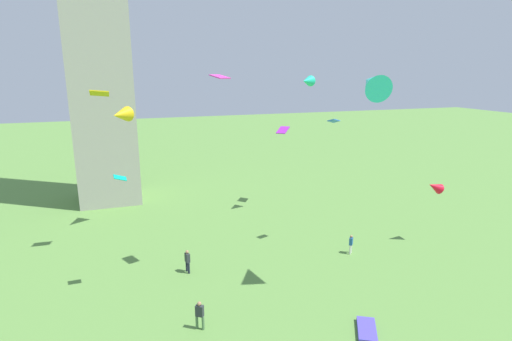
{
  "coord_description": "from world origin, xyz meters",
  "views": [
    {
      "loc": [
        -10.39,
        -8.47,
        14.19
      ],
      "look_at": [
        -2.02,
        15.87,
        7.8
      ],
      "focal_mm": 28.16,
      "sensor_mm": 36.0,
      "label": 1
    }
  ],
  "objects_px": {
    "kite_flying_0": "(220,77)",
    "kite_flying_1": "(372,84)",
    "person_1": "(187,260)",
    "kite_flying_6": "(121,115)",
    "kite_flying_4": "(120,178)",
    "kite_flying_8": "(307,81)",
    "person_2": "(351,243)",
    "kite_bundle_0": "(367,330)",
    "kite_flying_3": "(99,93)",
    "kite_flying_2": "(283,130)",
    "person_0": "(200,314)",
    "kite_flying_5": "(435,187)",
    "kite_flying_7": "(334,121)"
  },
  "relations": [
    {
      "from": "person_0",
      "to": "kite_flying_6",
      "type": "distance_m",
      "value": 19.84
    },
    {
      "from": "person_2",
      "to": "kite_flying_0",
      "type": "xyz_separation_m",
      "value": [
        -10.37,
        0.32,
        12.96
      ]
    },
    {
      "from": "kite_flying_2",
      "to": "kite_flying_7",
      "type": "distance_m",
      "value": 11.45
    },
    {
      "from": "kite_flying_8",
      "to": "kite_bundle_0",
      "type": "bearing_deg",
      "value": -51.11
    },
    {
      "from": "kite_flying_0",
      "to": "kite_bundle_0",
      "type": "xyz_separation_m",
      "value": [
        5.81,
        -9.33,
        -13.71
      ]
    },
    {
      "from": "kite_flying_3",
      "to": "kite_bundle_0",
      "type": "relative_size",
      "value": 0.62
    },
    {
      "from": "person_1",
      "to": "kite_flying_6",
      "type": "height_order",
      "value": "kite_flying_6"
    },
    {
      "from": "kite_flying_0",
      "to": "kite_bundle_0",
      "type": "height_order",
      "value": "kite_flying_0"
    },
    {
      "from": "kite_flying_4",
      "to": "kite_flying_7",
      "type": "bearing_deg",
      "value": -179.28
    },
    {
      "from": "kite_flying_4",
      "to": "kite_bundle_0",
      "type": "relative_size",
      "value": 0.36
    },
    {
      "from": "kite_flying_2",
      "to": "kite_flying_4",
      "type": "relative_size",
      "value": 2.23
    },
    {
      "from": "kite_flying_4",
      "to": "kite_bundle_0",
      "type": "distance_m",
      "value": 17.06
    },
    {
      "from": "kite_flying_0",
      "to": "kite_flying_6",
      "type": "relative_size",
      "value": 0.62
    },
    {
      "from": "kite_flying_3",
      "to": "kite_flying_6",
      "type": "relative_size",
      "value": 0.57
    },
    {
      "from": "kite_flying_7",
      "to": "kite_flying_4",
      "type": "bearing_deg",
      "value": 162.96
    },
    {
      "from": "person_1",
      "to": "kite_flying_5",
      "type": "height_order",
      "value": "kite_flying_5"
    },
    {
      "from": "kite_flying_0",
      "to": "kite_flying_7",
      "type": "xyz_separation_m",
      "value": [
        9.6,
        1.94,
        -3.45
      ]
    },
    {
      "from": "person_1",
      "to": "kite_flying_2",
      "type": "relative_size",
      "value": 0.99
    },
    {
      "from": "kite_flying_4",
      "to": "kite_flying_7",
      "type": "xyz_separation_m",
      "value": [
        16.18,
        2.37,
        2.62
      ]
    },
    {
      "from": "kite_flying_4",
      "to": "person_2",
      "type": "bearing_deg",
      "value": 172.79
    },
    {
      "from": "kite_flying_1",
      "to": "kite_flying_2",
      "type": "relative_size",
      "value": 1.63
    },
    {
      "from": "kite_flying_0",
      "to": "kite_flying_1",
      "type": "distance_m",
      "value": 9.5
    },
    {
      "from": "kite_flying_6",
      "to": "kite_bundle_0",
      "type": "height_order",
      "value": "kite_flying_6"
    },
    {
      "from": "kite_flying_4",
      "to": "kite_flying_8",
      "type": "height_order",
      "value": "kite_flying_8"
    },
    {
      "from": "kite_flying_4",
      "to": "kite_flying_6",
      "type": "height_order",
      "value": "kite_flying_6"
    },
    {
      "from": "kite_flying_0",
      "to": "kite_flying_8",
      "type": "height_order",
      "value": "kite_flying_0"
    },
    {
      "from": "person_0",
      "to": "person_1",
      "type": "height_order",
      "value": "same"
    },
    {
      "from": "person_1",
      "to": "kite_flying_4",
      "type": "xyz_separation_m",
      "value": [
        -4.11,
        -1.25,
        6.8
      ]
    },
    {
      "from": "kite_flying_1",
      "to": "person_1",
      "type": "bearing_deg",
      "value": -16.56
    },
    {
      "from": "kite_flying_0",
      "to": "kite_bundle_0",
      "type": "bearing_deg",
      "value": -170.07
    },
    {
      "from": "person_1",
      "to": "kite_flying_0",
      "type": "xyz_separation_m",
      "value": [
        2.47,
        -0.81,
        12.87
      ]
    },
    {
      "from": "person_0",
      "to": "kite_flying_7",
      "type": "height_order",
      "value": "kite_flying_7"
    },
    {
      "from": "kite_flying_3",
      "to": "kite_flying_8",
      "type": "distance_m",
      "value": 18.68
    },
    {
      "from": "person_0",
      "to": "kite_flying_0",
      "type": "distance_m",
      "value": 14.5
    },
    {
      "from": "kite_flying_2",
      "to": "kite_flying_6",
      "type": "distance_m",
      "value": 16.47
    },
    {
      "from": "kite_flying_1",
      "to": "kite_flying_0",
      "type": "bearing_deg",
      "value": -20.02
    },
    {
      "from": "person_2",
      "to": "kite_flying_4",
      "type": "bearing_deg",
      "value": 134.24
    },
    {
      "from": "kite_flying_2",
      "to": "kite_flying_7",
      "type": "xyz_separation_m",
      "value": [
        -0.41,
        -11.22,
        2.26
      ]
    },
    {
      "from": "kite_flying_6",
      "to": "kite_flying_7",
      "type": "height_order",
      "value": "kite_flying_6"
    },
    {
      "from": "person_0",
      "to": "person_1",
      "type": "xyz_separation_m",
      "value": [
        0.46,
        6.81,
        0.0
      ]
    },
    {
      "from": "kite_flying_3",
      "to": "kite_flying_6",
      "type": "bearing_deg",
      "value": -103.47
    },
    {
      "from": "person_2",
      "to": "kite_bundle_0",
      "type": "relative_size",
      "value": 0.72
    },
    {
      "from": "kite_flying_3",
      "to": "kite_flying_8",
      "type": "bearing_deg",
      "value": -167.88
    },
    {
      "from": "person_1",
      "to": "kite_flying_8",
      "type": "relative_size",
      "value": 0.96
    },
    {
      "from": "kite_flying_6",
      "to": "person_1",
      "type": "bearing_deg",
      "value": -31.46
    },
    {
      "from": "kite_flying_1",
      "to": "kite_flying_3",
      "type": "xyz_separation_m",
      "value": [
        -15.38,
        11.2,
        -0.83
      ]
    },
    {
      "from": "kite_flying_1",
      "to": "kite_flying_3",
      "type": "relative_size",
      "value": 2.11
    },
    {
      "from": "person_0",
      "to": "kite_flying_4",
      "type": "bearing_deg",
      "value": 158.46
    },
    {
      "from": "kite_flying_6",
      "to": "kite_flying_3",
      "type": "bearing_deg",
      "value": -65.96
    },
    {
      "from": "person_1",
      "to": "kite_bundle_0",
      "type": "distance_m",
      "value": 13.13
    }
  ]
}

